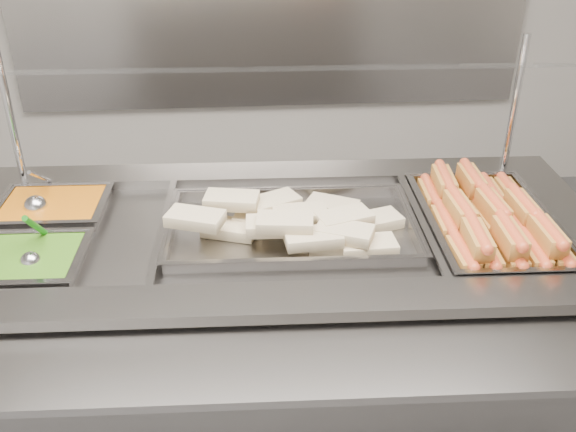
{
  "coord_description": "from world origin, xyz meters",
  "views": [
    {
      "loc": [
        -0.21,
        -1.35,
        1.94
      ],
      "look_at": [
        -0.07,
        0.34,
        0.99
      ],
      "focal_mm": 40.0,
      "sensor_mm": 36.0,
      "label": 1
    }
  ],
  "objects": [
    {
      "name": "hotdogs_in_buns",
      "position": [
        0.54,
        0.31,
        0.98
      ],
      "size": [
        0.34,
        0.56,
        0.13
      ],
      "color": "#AF7424",
      "rests_on": "pan_hotdogs"
    },
    {
      "name": "pan_beans",
      "position": [
        -0.82,
        0.52,
        0.93
      ],
      "size": [
        0.33,
        0.27,
        0.11
      ],
      "color": "gray",
      "rests_on": "steam_counter"
    },
    {
      "name": "tortilla_wraps",
      "position": [
        -0.04,
        0.31,
        0.98
      ],
      "size": [
        0.73,
        0.38,
        0.1
      ],
      "color": "tan",
      "rests_on": "pan_wraps"
    },
    {
      "name": "pan_peas",
      "position": [
        -0.83,
        0.2,
        0.93
      ],
      "size": [
        0.33,
        0.27,
        0.11
      ],
      "color": "gray",
      "rests_on": "steam_counter"
    },
    {
      "name": "steam_counter",
      "position": [
        -0.13,
        0.34,
        0.48
      ],
      "size": [
        2.05,
        0.96,
        0.97
      ],
      "color": "slate",
      "rests_on": "ground"
    },
    {
      "name": "pan_wraps",
      "position": [
        -0.06,
        0.34,
        0.94
      ],
      "size": [
        0.75,
        0.45,
        0.08
      ],
      "color": "gray",
      "rests_on": "steam_counter"
    },
    {
      "name": "serving_spoon",
      "position": [
        -0.8,
        0.2,
        0.98
      ],
      "size": [
        0.06,
        0.18,
        0.16
      ],
      "color": "silver",
      "rests_on": "pan_peas"
    },
    {
      "name": "sneeze_guard",
      "position": [
        -0.12,
        0.57,
        1.36
      ],
      "size": [
        1.79,
        0.37,
        0.47
      ],
      "color": "silver",
      "rests_on": "steam_counter"
    },
    {
      "name": "pan_hotdogs",
      "position": [
        0.54,
        0.32,
        0.92
      ],
      "size": [
        0.38,
        0.6,
        0.11
      ],
      "color": "gray",
      "rests_on": "steam_counter"
    },
    {
      "name": "ladle",
      "position": [
        -0.86,
        0.5,
        0.98
      ],
      "size": [
        0.08,
        0.21,
        0.16
      ],
      "color": "silver",
      "rests_on": "pan_beans"
    },
    {
      "name": "back_panel",
      "position": [
        0.0,
        2.45,
        1.2
      ],
      "size": [
        3.0,
        0.04,
        1.2
      ],
      "primitive_type": "cube",
      "color": "gray",
      "rests_on": "ground"
    },
    {
      "name": "tray_rail",
      "position": [
        -0.15,
        -0.21,
        0.92
      ],
      "size": [
        1.95,
        0.46,
        0.06
      ],
      "color": "gray",
      "rests_on": "steam_counter"
    }
  ]
}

